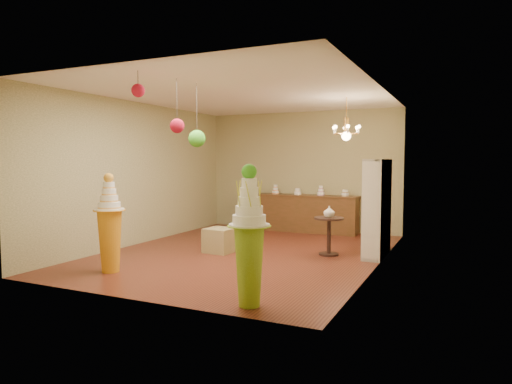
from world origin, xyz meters
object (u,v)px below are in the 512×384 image
at_px(pedestal_orange, 110,232).
at_px(sideboard, 298,212).
at_px(pedestal_green, 249,248).
at_px(round_table, 329,231).

height_order(pedestal_orange, sideboard, pedestal_orange).
bearing_deg(pedestal_orange, pedestal_green, -12.46).
xyz_separation_m(sideboard, round_table, (1.51, -2.49, -0.02)).
xyz_separation_m(pedestal_orange, sideboard, (1.30, 5.21, -0.16)).
relative_size(pedestal_green, pedestal_orange, 1.10).
xyz_separation_m(pedestal_green, pedestal_orange, (-2.76, 0.61, -0.09)).
bearing_deg(sideboard, pedestal_orange, -104.01).
bearing_deg(pedestal_orange, sideboard, 75.99).
distance_m(pedestal_orange, round_table, 3.92).
bearing_deg(pedestal_green, round_table, 89.07).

